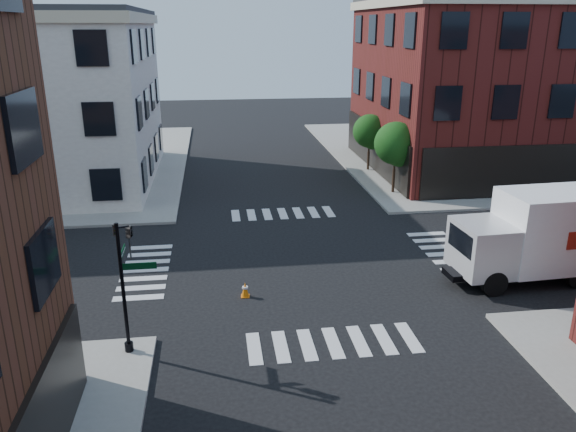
# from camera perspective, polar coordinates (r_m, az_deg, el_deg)

# --- Properties ---
(ground) EXTENTS (120.00, 120.00, 0.00)m
(ground) POSITION_cam_1_polar(r_m,az_deg,el_deg) (25.82, 1.37, -4.68)
(ground) COLOR black
(ground) RESTS_ON ground
(sidewalk_ne) EXTENTS (30.00, 30.00, 0.15)m
(sidewalk_ne) POSITION_cam_1_polar(r_m,az_deg,el_deg) (51.83, 21.22, 6.19)
(sidewalk_ne) COLOR gray
(sidewalk_ne) RESTS_ON ground
(building_ne) EXTENTS (25.00, 16.00, 12.00)m
(building_ne) POSITION_cam_1_polar(r_m,az_deg,el_deg) (46.45, 24.46, 11.89)
(building_ne) COLOR #4D1613
(building_ne) RESTS_ON ground
(tree_near) EXTENTS (2.69, 2.69, 4.49)m
(tree_near) POSITION_cam_1_polar(r_m,az_deg,el_deg) (35.94, 10.98, 7.03)
(tree_near) COLOR black
(tree_near) RESTS_ON ground
(tree_far) EXTENTS (2.43, 2.43, 4.07)m
(tree_far) POSITION_cam_1_polar(r_m,az_deg,el_deg) (41.62, 8.37, 8.36)
(tree_far) COLOR black
(tree_far) RESTS_ON ground
(signal_pole) EXTENTS (1.29, 1.24, 4.60)m
(signal_pole) POSITION_cam_1_polar(r_m,az_deg,el_deg) (18.53, -16.26, -5.66)
(signal_pole) COLOR black
(signal_pole) RESTS_ON ground
(box_truck) EXTENTS (8.60, 3.02, 3.83)m
(box_truck) POSITION_cam_1_polar(r_m,az_deg,el_deg) (26.08, 25.52, -1.65)
(box_truck) COLOR white
(box_truck) RESTS_ON ground
(traffic_cone) EXTENTS (0.36, 0.36, 0.62)m
(traffic_cone) POSITION_cam_1_polar(r_m,az_deg,el_deg) (22.61, -4.38, -7.48)
(traffic_cone) COLOR orange
(traffic_cone) RESTS_ON ground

